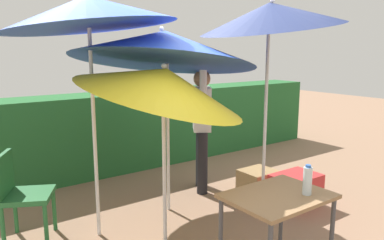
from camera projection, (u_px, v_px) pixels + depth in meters
ground_plane at (208, 224)px, 4.06m from camera, size 24.00×24.00×0.00m
hedge_row at (114, 132)px, 5.84m from camera, size 8.00×0.70×1.20m
umbrella_rainbow at (271, 16)px, 3.91m from camera, size 1.54×1.52×2.45m
umbrella_orange at (88, 12)px, 3.42m from camera, size 1.64×1.63×2.45m
umbrella_yellow at (164, 47)px, 4.10m from camera, size 2.09×2.05×2.30m
umbrella_navy at (164, 83)px, 3.39m from camera, size 1.63×1.58×1.97m
person_vendor at (202, 121)px, 4.91m from camera, size 0.38×0.51×1.88m
chair_plastic at (20, 192)px, 3.62m from camera, size 0.59×0.59×0.89m
cooler_box at (295, 190)px, 4.51m from camera, size 0.56×0.41×0.39m
crate_cardboard at (258, 182)px, 4.89m from camera, size 0.43×0.38×0.32m
folding_table at (278, 205)px, 2.96m from camera, size 0.80×0.60×0.74m
bottle_water at (307, 181)px, 2.91m from camera, size 0.07×0.07×0.24m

